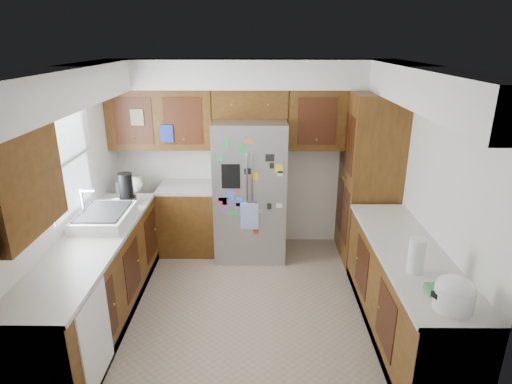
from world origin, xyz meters
TOP-DOWN VIEW (x-y plane):
  - floor at (0.00, 0.00)m, footprint 3.60×3.60m
  - room_shell at (-0.11, 0.36)m, footprint 3.64×3.24m
  - left_counter_run at (-1.36, 0.03)m, footprint 1.36×3.20m
  - right_counter_run at (1.50, -0.47)m, footprint 0.63×2.25m
  - pantry at (1.50, 1.15)m, footprint 0.60×0.90m
  - fridge at (-0.00, 1.20)m, footprint 0.90×0.79m
  - bridge_cabinet at (0.00, 1.43)m, footprint 0.96×0.34m
  - fridge_top_items at (-0.04, 1.43)m, footprint 0.90×0.31m
  - sink_assembly at (-1.50, 0.10)m, footprint 0.52×0.70m
  - left_counter_clutter at (-1.46, 0.86)m, footprint 0.35×0.80m
  - rice_cooker at (1.50, -1.38)m, footprint 0.29×0.28m
  - paper_towel at (1.40, -0.87)m, footprint 0.13×0.13m

SIDE VIEW (x-z plane):
  - floor at x=0.00m, z-range 0.00..0.00m
  - right_counter_run at x=1.50m, z-range -0.04..0.88m
  - left_counter_run at x=-1.36m, z-range -0.03..0.89m
  - fridge at x=0.00m, z-range 0.00..1.80m
  - sink_assembly at x=-1.50m, z-range 0.80..1.17m
  - rice_cooker at x=1.50m, z-range 0.92..1.17m
  - left_counter_clutter at x=-1.46m, z-range 0.86..1.24m
  - paper_towel at x=1.40m, z-range 0.92..1.22m
  - pantry at x=1.50m, z-range 0.00..2.15m
  - room_shell at x=-0.11m, z-range 0.56..3.08m
  - bridge_cabinet at x=0.00m, z-range 1.80..2.15m
  - fridge_top_items at x=-0.04m, z-range 2.14..2.39m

